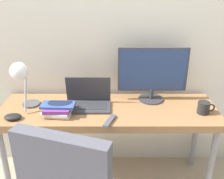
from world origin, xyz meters
name	(u,v)px	position (x,y,z in m)	size (l,w,h in m)	color
wall_back	(109,32)	(0.00, 0.62, 1.30)	(8.00, 0.05, 2.60)	beige
desk	(109,116)	(0.00, 0.28, 0.68)	(1.77, 0.55, 0.75)	#996B42
laptop	(89,101)	(-0.17, 0.31, 0.80)	(0.37, 0.23, 0.24)	#38383D
monitor	(154,73)	(0.37, 0.44, 1.00)	(0.58, 0.21, 0.46)	#333338
desk_lamp	(22,76)	(-0.64, 0.20, 1.06)	(0.14, 0.30, 0.42)	#4C4C51
book_stack	(59,109)	(-0.39, 0.17, 0.80)	(0.26, 0.20, 0.09)	silver
tv_remote	(111,121)	(0.01, 0.06, 0.76)	(0.10, 0.18, 0.02)	#4C4C51
mug	(205,108)	(0.75, 0.20, 0.80)	(0.14, 0.09, 0.10)	black
game_controller	(14,117)	(-0.72, 0.10, 0.77)	(0.13, 0.09, 0.04)	black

